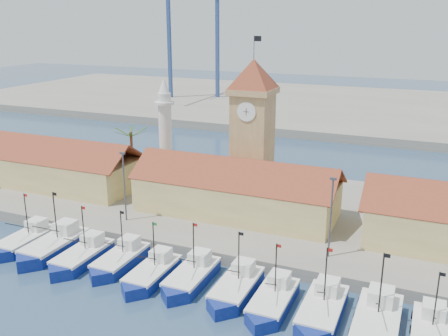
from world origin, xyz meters
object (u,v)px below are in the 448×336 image
at_px(boat_5, 191,278).
at_px(boat_0, 24,242).
at_px(clock_tower, 253,127).
at_px(minaret, 165,130).

bearing_deg(boat_5, boat_0, -179.91).
distance_m(clock_tower, minaret, 15.30).
bearing_deg(clock_tower, minaret, 172.39).
height_order(boat_0, clock_tower, clock_tower).
distance_m(boat_5, clock_tower, 25.54).
bearing_deg(minaret, clock_tower, -7.61).
relative_size(boat_5, clock_tower, 0.40).
height_order(boat_5, clock_tower, clock_tower).
distance_m(boat_0, boat_5, 22.28).
relative_size(boat_0, boat_5, 1.00).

